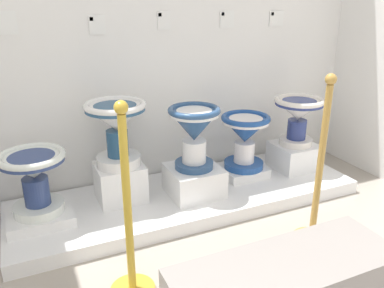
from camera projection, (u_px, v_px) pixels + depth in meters
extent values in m
cube|color=white|center=(188.00, 197.00, 2.91)|extent=(2.50, 0.78, 0.10)
cube|color=white|center=(40.00, 216.00, 2.51)|extent=(0.40, 0.35, 0.07)
cylinder|color=white|center=(39.00, 208.00, 2.48)|extent=(0.31, 0.31, 0.06)
cylinder|color=navy|center=(37.00, 191.00, 2.44)|extent=(0.15, 0.15, 0.18)
cone|color=white|center=(33.00, 167.00, 2.39)|extent=(0.39, 0.39, 0.14)
cylinder|color=navy|center=(32.00, 159.00, 2.37)|extent=(0.38, 0.38, 0.03)
torus|color=white|center=(31.00, 156.00, 2.36)|extent=(0.40, 0.40, 0.04)
cylinder|color=navy|center=(31.00, 157.00, 2.36)|extent=(0.27, 0.27, 0.01)
cube|color=white|center=(120.00, 182.00, 2.74)|extent=(0.32, 0.29, 0.26)
cylinder|color=white|center=(119.00, 160.00, 2.69)|extent=(0.30, 0.30, 0.07)
cylinder|color=navy|center=(118.00, 143.00, 2.64)|extent=(0.14, 0.14, 0.18)
cone|color=white|center=(116.00, 118.00, 2.58)|extent=(0.40, 0.40, 0.17)
cylinder|color=navy|center=(115.00, 108.00, 2.56)|extent=(0.39, 0.39, 0.03)
torus|color=white|center=(115.00, 105.00, 2.55)|extent=(0.40, 0.40, 0.04)
cylinder|color=navy|center=(115.00, 106.00, 2.55)|extent=(0.28, 0.28, 0.01)
cube|color=white|center=(194.00, 180.00, 2.83)|extent=(0.36, 0.35, 0.20)
cylinder|color=#2C4E7B|center=(194.00, 165.00, 2.79)|extent=(0.27, 0.27, 0.04)
cylinder|color=white|center=(194.00, 151.00, 2.75)|extent=(0.17, 0.17, 0.16)
cone|color=#2C4E7B|center=(194.00, 126.00, 2.69)|extent=(0.34, 0.34, 0.21)
cylinder|color=white|center=(194.00, 113.00, 2.66)|extent=(0.34, 0.34, 0.03)
torus|color=#2C4E7B|center=(194.00, 110.00, 2.65)|extent=(0.36, 0.36, 0.04)
cylinder|color=white|center=(194.00, 111.00, 2.65)|extent=(0.24, 0.24, 0.01)
cube|color=white|center=(243.00, 171.00, 3.14)|extent=(0.33, 0.28, 0.07)
cylinder|color=#204B96|center=(244.00, 164.00, 3.12)|extent=(0.31, 0.31, 0.05)
cylinder|color=white|center=(244.00, 152.00, 3.08)|extent=(0.16, 0.16, 0.16)
cone|color=#204B96|center=(245.00, 130.00, 3.02)|extent=(0.36, 0.36, 0.19)
cylinder|color=white|center=(246.00, 121.00, 2.99)|extent=(0.36, 0.36, 0.03)
torus|color=#204B96|center=(246.00, 118.00, 2.99)|extent=(0.37, 0.37, 0.04)
cylinder|color=white|center=(246.00, 119.00, 2.99)|extent=(0.25, 0.25, 0.01)
cube|color=white|center=(294.00, 156.00, 3.27)|extent=(0.34, 0.33, 0.20)
cylinder|color=white|center=(296.00, 141.00, 3.22)|extent=(0.26, 0.26, 0.05)
cylinder|color=navy|center=(297.00, 129.00, 3.19)|extent=(0.15, 0.15, 0.16)
cone|color=white|center=(299.00, 110.00, 3.13)|extent=(0.38, 0.38, 0.16)
cylinder|color=navy|center=(299.00, 103.00, 3.11)|extent=(0.37, 0.37, 0.03)
torus|color=white|center=(300.00, 100.00, 3.10)|extent=(0.39, 0.39, 0.04)
cylinder|color=navy|center=(299.00, 101.00, 3.11)|extent=(0.27, 0.27, 0.01)
cube|color=white|center=(5.00, 23.00, 2.42)|extent=(0.13, 0.01, 0.14)
cube|color=white|center=(97.00, 25.00, 2.65)|extent=(0.11, 0.01, 0.13)
cube|color=slate|center=(91.00, 19.00, 2.62)|extent=(0.02, 0.01, 0.02)
cube|color=white|center=(164.00, 20.00, 2.82)|extent=(0.10, 0.01, 0.13)
cube|color=#5B9E4C|center=(160.00, 15.00, 2.80)|extent=(0.02, 0.01, 0.02)
cube|color=white|center=(227.00, 19.00, 3.02)|extent=(0.12, 0.01, 0.13)
cube|color=#386BAD|center=(223.00, 14.00, 2.99)|extent=(0.02, 0.01, 0.02)
cube|color=white|center=(276.00, 18.00, 3.20)|extent=(0.13, 0.01, 0.12)
cube|color=slate|center=(272.00, 14.00, 3.17)|extent=(0.02, 0.01, 0.02)
cylinder|color=gold|center=(128.00, 209.00, 1.88)|extent=(0.04, 0.04, 0.93)
sphere|color=gold|center=(121.00, 107.00, 1.71)|extent=(0.06, 0.06, 0.06)
cylinder|color=#BB8D3F|center=(311.00, 238.00, 2.48)|extent=(0.23, 0.23, 0.02)
cylinder|color=#BB8D3F|center=(320.00, 166.00, 2.31)|extent=(0.04, 0.04, 0.96)
sphere|color=#BB8D3F|center=(331.00, 79.00, 2.13)|extent=(0.06, 0.06, 0.06)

